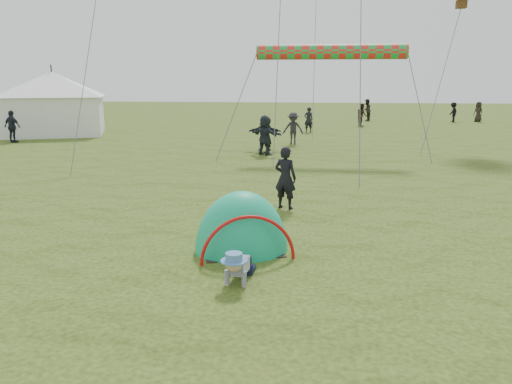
# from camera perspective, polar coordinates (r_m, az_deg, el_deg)

# --- Properties ---
(ground) EXTENTS (140.00, 140.00, 0.00)m
(ground) POSITION_cam_1_polar(r_m,az_deg,el_deg) (7.93, -1.15, -12.05)
(ground) COLOR #21370E
(crawling_toddler) EXTENTS (0.66, 0.86, 0.61)m
(crawling_toddler) POSITION_cam_1_polar(r_m,az_deg,el_deg) (8.39, -2.08, -8.37)
(crawling_toddler) COLOR black
(crawling_toddler) RESTS_ON ground
(popup_tent) EXTENTS (2.26, 2.05, 2.41)m
(popup_tent) POSITION_cam_1_polar(r_m,az_deg,el_deg) (10.02, -1.66, -6.66)
(popup_tent) COLOR #179B5D
(popup_tent) RESTS_ON ground
(standing_adult) EXTENTS (0.70, 0.58, 1.64)m
(standing_adult) POSITION_cam_1_polar(r_m,az_deg,el_deg) (13.06, 3.37, 1.63)
(standing_adult) COLOR black
(standing_adult) RESTS_ON ground
(event_marquee) EXTENTS (7.73, 7.73, 4.11)m
(event_marquee) POSITION_cam_1_polar(r_m,az_deg,el_deg) (33.98, -22.10, 9.63)
(event_marquee) COLOR white
(event_marquee) RESTS_ON ground
(crowd_person_0) EXTENTS (0.66, 0.72, 1.64)m
(crowd_person_0) POSITION_cam_1_polar(r_m,az_deg,el_deg) (23.05, 1.29, 6.45)
(crowd_person_0) COLOR black
(crowd_person_0) RESTS_ON ground
(crowd_person_1) EXTENTS (0.95, 1.06, 1.79)m
(crowd_person_1) POSITION_cam_1_polar(r_m,az_deg,el_deg) (43.02, 12.53, 9.14)
(crowd_person_1) COLOR black
(crowd_person_1) RESTS_ON ground
(crowd_person_2) EXTENTS (1.08, 0.64, 1.73)m
(crowd_person_2) POSITION_cam_1_polar(r_m,az_deg,el_deg) (30.16, -26.08, 6.73)
(crowd_person_2) COLOR #1C212B
(crowd_person_2) RESTS_ON ground
(crowd_person_3) EXTENTS (1.10, 0.66, 1.68)m
(crowd_person_3) POSITION_cam_1_polar(r_m,az_deg,el_deg) (26.47, 4.26, 7.26)
(crowd_person_3) COLOR #28272C
(crowd_person_3) RESTS_ON ground
(crowd_person_4) EXTENTS (0.88, 0.94, 1.61)m
(crowd_person_4) POSITION_cam_1_polar(r_m,az_deg,el_deg) (44.89, 24.07, 8.38)
(crowd_person_4) COLOR black
(crowd_person_4) RESTS_ON ground
(crowd_person_5) EXTENTS (1.60, 0.58, 1.70)m
(crowd_person_5) POSITION_cam_1_polar(r_m,az_deg,el_deg) (24.02, 0.99, 6.77)
(crowd_person_5) COLOR black
(crowd_person_5) RESTS_ON ground
(crowd_person_7) EXTENTS (0.82, 0.95, 1.66)m
(crowd_person_7) POSITION_cam_1_polar(r_m,az_deg,el_deg) (37.75, 12.00, 8.62)
(crowd_person_7) COLOR black
(crowd_person_7) RESTS_ON ground
(crowd_person_9) EXTENTS (0.73, 1.09, 1.58)m
(crowd_person_9) POSITION_cam_1_polar(r_m,az_deg,el_deg) (43.74, 21.61, 8.48)
(crowd_person_9) COLOR black
(crowd_person_9) RESTS_ON ground
(crowd_person_11) EXTENTS (1.63, 1.40, 1.77)m
(crowd_person_11) POSITION_cam_1_polar(r_m,az_deg,el_deg) (22.62, 1.04, 6.50)
(crowd_person_11) COLOR #242B36
(crowd_person_11) RESTS_ON ground
(crowd_person_12) EXTENTS (0.68, 0.55, 1.61)m
(crowd_person_12) POSITION_cam_1_polar(r_m,az_deg,el_deg) (32.78, 6.02, 8.20)
(crowd_person_12) COLOR black
(crowd_person_12) RESTS_ON ground
(rainbow_tube_kite) EXTENTS (6.35, 0.64, 0.64)m
(rainbow_tube_kite) POSITION_cam_1_polar(r_m,az_deg,el_deg) (22.27, 8.57, 15.56)
(rainbow_tube_kite) COLOR red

